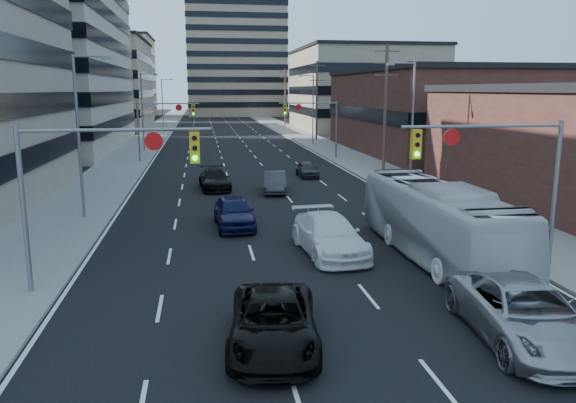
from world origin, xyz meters
The scene contains 30 objects.
ground centered at (0.00, 0.00, 0.00)m, with size 400.00×400.00×0.00m, color black.
road_surface centered at (0.00, 130.00, 0.01)m, with size 18.00×300.00×0.02m, color black.
sidewalk_left centered at (-11.50, 130.00, 0.07)m, with size 5.00×300.00×0.15m, color slate.
sidewalk_right centered at (11.50, 130.00, 0.07)m, with size 5.00×300.00×0.15m, color slate.
office_left_far centered at (-24.00, 100.00, 8.00)m, with size 20.00×30.00×16.00m, color gray.
storefront_right_mid centered at (24.00, 50.00, 4.50)m, with size 20.00×30.00×9.00m, color #472119.
office_right_far centered at (25.00, 88.00, 7.00)m, with size 22.00×28.00×14.00m, color gray.
apartment_tower centered at (6.00, 150.00, 29.00)m, with size 26.00×26.00×58.00m, color gray.
bg_block_left centered at (-28.00, 140.00, 10.00)m, with size 24.00×24.00×20.00m, color #ADA089.
bg_block_right centered at (32.00, 130.00, 6.00)m, with size 22.00×22.00×12.00m, color gray.
signal_near_left centered at (-7.45, 8.00, 4.33)m, with size 6.59×0.33×6.00m.
signal_near_right centered at (7.45, 8.00, 4.33)m, with size 6.59×0.33×6.00m.
signal_far_left centered at (-7.68, 45.00, 4.30)m, with size 6.09×0.33×6.00m.
signal_far_right centered at (7.68, 45.00, 4.30)m, with size 6.09×0.33×6.00m.
utility_pole_block centered at (12.20, 36.00, 5.78)m, with size 2.20×0.28×11.00m.
utility_pole_midblock centered at (12.20, 66.00, 5.78)m, with size 2.20×0.28×11.00m.
utility_pole_distant centered at (12.20, 96.00, 5.78)m, with size 2.20×0.28×11.00m.
streetlight_left_near centered at (-10.34, 20.00, 5.05)m, with size 2.03×0.22×9.00m.
streetlight_left_mid centered at (-10.34, 55.00, 5.05)m, with size 2.03×0.22×9.00m.
streetlight_left_far centered at (-10.34, 90.00, 5.05)m, with size 2.03×0.22×9.00m.
streetlight_right_near centered at (10.34, 25.00, 5.05)m, with size 2.03×0.22×9.00m.
streetlight_right_far centered at (10.34, 60.00, 5.05)m, with size 2.03×0.22×9.00m.
black_pickup centered at (-2.00, 2.62, 0.74)m, with size 2.45×5.30×1.47m, color black.
white_van centered at (1.60, 11.36, 0.85)m, with size 2.39×5.87×1.70m, color white.
silver_suv centered at (5.20, 1.90, 0.86)m, with size 2.85×6.19×1.72m, color #9D9DA1.
transit_bus centered at (6.00, 10.02, 1.65)m, with size 2.77×11.83×3.30m, color silver.
sedan_blue centered at (-2.28, 16.90, 0.82)m, with size 1.94×4.83×1.65m, color #0D1136.
sedan_grey_center centered at (1.18, 26.76, 0.73)m, with size 1.54×4.41×1.45m, color #323134.
sedan_black_far centered at (-3.01, 28.66, 0.73)m, with size 2.05×5.04×1.46m, color black.
sedan_grey_right centered at (4.76, 33.44, 0.64)m, with size 1.52×3.77×1.28m, color #2D2D2F.
Camera 1 is at (-3.84, -12.08, 7.17)m, focal length 35.00 mm.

